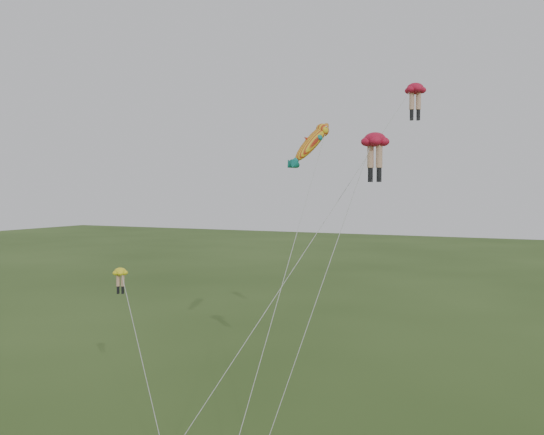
% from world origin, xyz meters
% --- Properties ---
extents(legs_kite_red_high, '(9.05, 16.48, 19.76)m').
position_xyz_m(legs_kite_red_high, '(6.65, 12.76, 18.85)').
color(legs_kite_red_high, red).
rests_on(legs_kite_red_high, ground).
extents(legs_kite_red_mid, '(4.51, 7.07, 15.98)m').
position_xyz_m(legs_kite_red_mid, '(6.58, 4.87, 15.20)').
color(legs_kite_red_mid, red).
rests_on(legs_kite_red_mid, ground).
extents(legs_kite_yellow, '(6.84, 4.94, 8.67)m').
position_xyz_m(legs_kite_yellow, '(-6.72, 1.33, 7.84)').
color(legs_kite_yellow, yellow).
rests_on(legs_kite_yellow, ground).
extents(fish_kite, '(2.47, 13.43, 17.58)m').
position_xyz_m(fish_kite, '(1.09, 10.02, 15.96)').
color(fish_kite, yellow).
rests_on(fish_kite, ground).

